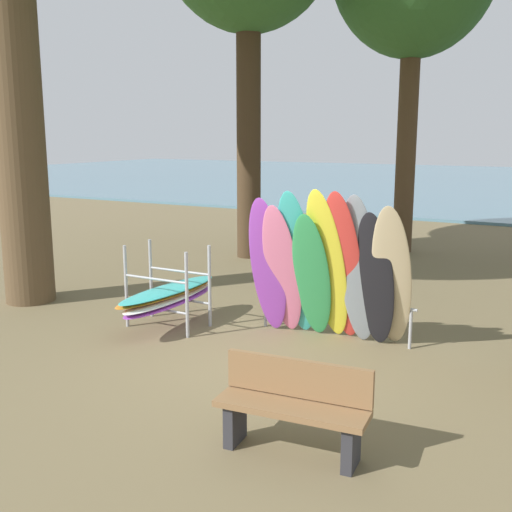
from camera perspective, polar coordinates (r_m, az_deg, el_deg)
name	(u,v)px	position (r m, az deg, el deg)	size (l,w,h in m)	color
ground_plane	(266,356)	(8.20, 0.90, -9.23)	(80.00, 80.00, 0.00)	brown
leaning_board_pile	(327,272)	(8.45, 6.64, -1.46)	(2.35, 1.02, 2.19)	purple
board_storage_rack	(169,295)	(9.35, -8.10, -3.57)	(1.15, 2.13, 1.25)	#9EA0A5
park_bench	(293,405)	(5.75, 3.49, -13.66)	(1.43, 0.52, 0.85)	#2D2D33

